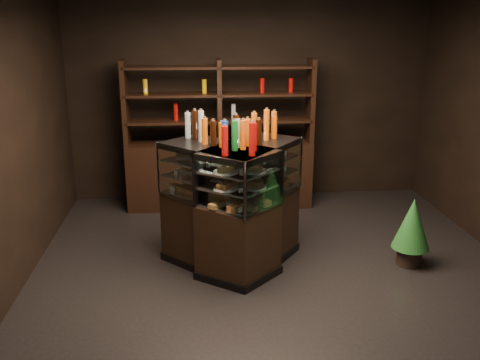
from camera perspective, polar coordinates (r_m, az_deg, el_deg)
name	(u,v)px	position (r m, az deg, el deg)	size (l,w,h in m)	color
ground	(275,272)	(5.62, 3.73, -9.74)	(5.00, 5.00, 0.00)	black
room_shell	(279,83)	(5.05, 4.16, 10.31)	(5.02, 5.02, 3.01)	black
display_case	(235,226)	(5.57, -0.57, -4.92)	(1.55, 1.33, 1.31)	black
food_display	(235,174)	(5.38, -0.59, 0.60)	(1.18, 0.99, 0.41)	#BB7243
bottles_top	(234,131)	(5.28, -0.61, 5.21)	(1.01, 0.85, 0.30)	silver
potted_conifer	(412,222)	(5.85, 17.92, -4.33)	(0.39, 0.39, 0.84)	black
back_shelving	(220,164)	(7.27, -2.17, 1.72)	(2.50, 0.45, 2.00)	black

